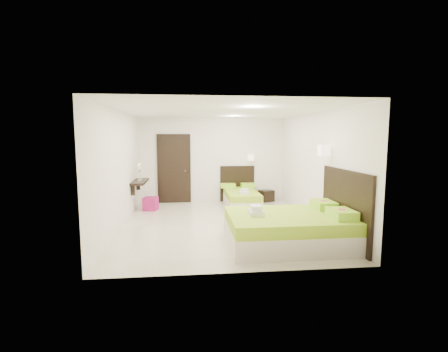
{
  "coord_description": "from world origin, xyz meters",
  "views": [
    {
      "loc": [
        -0.7,
        -7.35,
        2.02
      ],
      "look_at": [
        0.1,
        0.3,
        1.1
      ],
      "focal_mm": 26.0,
      "sensor_mm": 36.0,
      "label": 1
    }
  ],
  "objects": [
    {
      "name": "console_shelf",
      "position": [
        -2.08,
        1.6,
        0.82
      ],
      "size": [
        0.35,
        1.2,
        0.78
      ],
      "color": "black",
      "rests_on": "ground"
    },
    {
      "name": "door",
      "position": [
        -1.2,
        2.7,
        1.05
      ],
      "size": [
        1.02,
        0.15,
        2.14
      ],
      "color": "black",
      "rests_on": "ground"
    },
    {
      "name": "nightstand",
      "position": [
        1.69,
        2.58,
        0.18
      ],
      "size": [
        0.51,
        0.49,
        0.35
      ],
      "primitive_type": "cube",
      "rotation": [
        0.0,
        0.0,
        0.41
      ],
      "color": "black",
      "rests_on": "ground"
    },
    {
      "name": "floor",
      "position": [
        0.0,
        0.0,
        0.0
      ],
      "size": [
        5.5,
        5.5,
        0.0
      ],
      "primitive_type": "plane",
      "color": "beige",
      "rests_on": "ground"
    },
    {
      "name": "bed_double",
      "position": [
        1.21,
        -1.56,
        0.33
      ],
      "size": [
        2.26,
        1.92,
        1.86
      ],
      "color": "beige",
      "rests_on": "ground"
    },
    {
      "name": "ottoman",
      "position": [
        -1.81,
        1.69,
        0.18
      ],
      "size": [
        0.43,
        0.43,
        0.36
      ],
      "primitive_type": "cube",
      "rotation": [
        0.0,
        0.0,
        -0.2
      ],
      "color": "#981457",
      "rests_on": "ground"
    },
    {
      "name": "bed_single",
      "position": [
        0.78,
        1.94,
        0.28
      ],
      "size": [
        1.08,
        1.8,
        1.49
      ],
      "color": "beige",
      "rests_on": "ground"
    }
  ]
}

